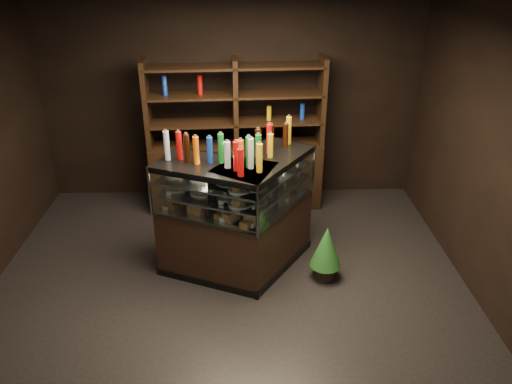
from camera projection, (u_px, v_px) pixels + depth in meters
ground at (229, 302)px, 5.02m from camera, size 5.00×5.00×0.00m
room_shell at (224, 117)px, 4.14m from camera, size 5.02×5.02×3.01m
display_case at (240, 234)px, 5.36m from camera, size 1.74×1.31×1.29m
food_display at (240, 187)px, 5.10m from camera, size 1.44×1.00×0.41m
bottles_top at (239, 148)px, 4.92m from camera, size 1.28×0.86×0.30m
potted_conifer at (327, 246)px, 5.20m from camera, size 0.33×0.33×0.71m
back_shelving at (236, 165)px, 6.57m from camera, size 2.25×0.55×2.00m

